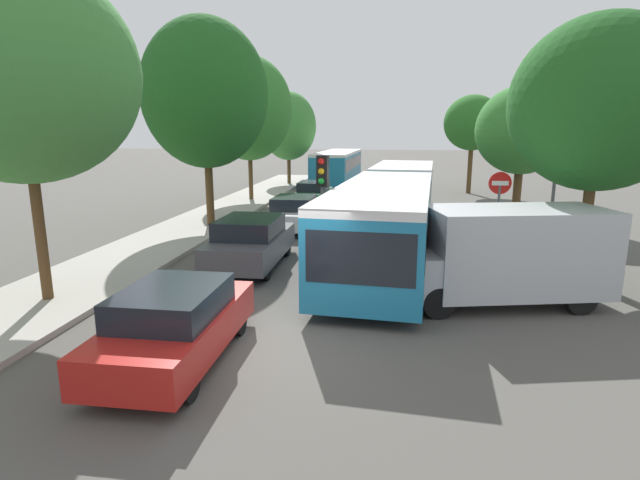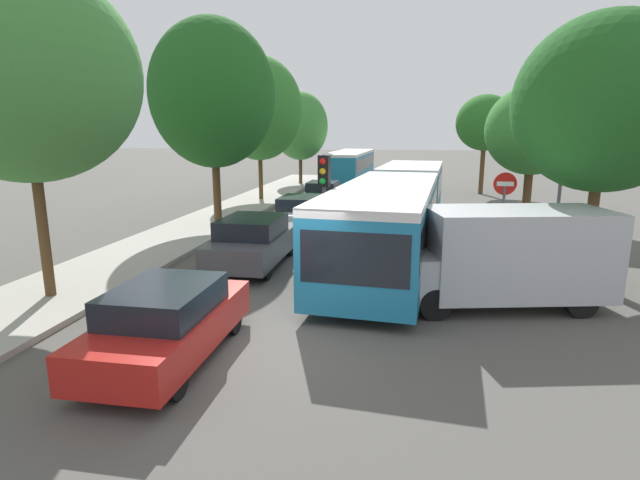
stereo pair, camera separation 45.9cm
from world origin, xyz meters
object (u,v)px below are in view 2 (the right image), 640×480
at_px(traffic_light, 324,187).
at_px(tree_left_distant, 300,128).
at_px(tree_right_far, 484,124).
at_px(articulated_bus, 399,204).
at_px(tree_right_mid, 533,130).
at_px(tree_left_far, 259,109).
at_px(no_entry_sign, 504,203).
at_px(queued_car_red, 168,322).
at_px(white_van, 506,255).
at_px(queued_car_white, 301,213).
at_px(tree_left_mid, 213,94).
at_px(queued_car_graphite, 253,241).
at_px(city_bus_rear, 350,165).
at_px(direction_sign_post, 560,183).
at_px(tree_left_near, 25,80).
at_px(tree_right_near, 607,108).
at_px(queued_car_green, 323,194).

xyz_separation_m(traffic_light, tree_left_distant, (-5.56, 23.06, 1.77)).
bearing_deg(tree_right_far, articulated_bus, -107.68).
distance_m(articulated_bus, tree_right_mid, 8.44).
distance_m(articulated_bus, tree_left_far, 13.58).
relative_size(traffic_light, no_entry_sign, 1.21).
bearing_deg(queued_car_red, white_van, -57.99).
xyz_separation_m(white_van, traffic_light, (-4.68, 2.28, 1.26)).
distance_m(traffic_light, tree_right_mid, 12.50).
bearing_deg(queued_car_red, queued_car_white, 1.04).
relative_size(articulated_bus, tree_right_mid, 2.85).
distance_m(white_van, tree_right_far, 22.50).
height_order(traffic_light, tree_left_mid, tree_left_mid).
bearing_deg(queued_car_red, tree_right_far, -18.61).
bearing_deg(tree_left_mid, queued_car_graphite, -59.69).
relative_size(city_bus_rear, tree_left_mid, 1.35).
distance_m(white_van, traffic_light, 5.35).
distance_m(traffic_light, no_entry_sign, 5.75).
bearing_deg(tree_left_distant, articulated_bus, -68.10).
xyz_separation_m(queued_car_white, direction_sign_post, (8.82, -4.37, 1.84)).
xyz_separation_m(queued_car_white, tree_left_near, (-4.26, -9.73, 4.49)).
bearing_deg(tree_left_mid, tree_left_near, -94.08).
relative_size(city_bus_rear, tree_right_mid, 1.90).
relative_size(no_entry_sign, tree_left_far, 0.34).
height_order(direction_sign_post, tree_left_near, tree_left_near).
distance_m(tree_right_mid, tree_right_far, 10.22).
bearing_deg(no_entry_sign, articulated_bus, -121.09).
bearing_deg(tree_left_mid, tree_right_near, -25.40).
xyz_separation_m(queued_car_green, tree_left_distant, (-3.45, 10.40, 3.57)).
height_order(queued_car_white, direction_sign_post, direction_sign_post).
height_order(queued_car_white, tree_right_mid, tree_right_mid).
xyz_separation_m(queued_car_red, tree_left_far, (-4.22, 20.41, 4.57)).
height_order(articulated_bus, queued_car_graphite, articulated_bus).
bearing_deg(queued_car_white, queued_car_green, 1.70).
bearing_deg(queued_car_graphite, tree_left_near, 134.53).
bearing_deg(white_van, queued_car_graphite, -31.90).
bearing_deg(tree_right_near, no_entry_sign, 130.30).
bearing_deg(queued_car_green, white_van, -155.14).
bearing_deg(white_van, no_entry_sign, -111.16).
relative_size(queued_car_red, queued_car_green, 1.04).
distance_m(traffic_light, tree_left_mid, 8.63).
relative_size(no_entry_sign, tree_right_mid, 0.47).
xyz_separation_m(articulated_bus, tree_left_mid, (-7.66, 1.90, 4.06)).
bearing_deg(traffic_light, direction_sign_post, 112.24).
xyz_separation_m(queued_car_green, tree_right_near, (9.34, -12.85, 3.94)).
relative_size(no_entry_sign, tree_left_distant, 0.41).
bearing_deg(tree_right_mid, tree_left_mid, -164.18).
bearing_deg(queued_car_white, no_entry_sign, -118.37).
height_order(traffic_light, tree_left_near, tree_left_near).
xyz_separation_m(direction_sign_post, tree_left_distant, (-12.42, 21.39, 1.71)).
xyz_separation_m(queued_car_red, no_entry_sign, (7.18, 8.30, 1.16)).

